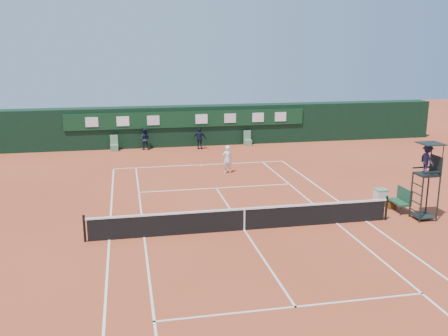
# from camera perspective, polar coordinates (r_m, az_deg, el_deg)

# --- Properties ---
(ground) EXTENTS (90.00, 90.00, 0.00)m
(ground) POSITION_cam_1_polar(r_m,az_deg,el_deg) (20.91, 2.32, -7.11)
(ground) COLOR #B44A2A
(ground) RESTS_ON ground
(court_lines) EXTENTS (11.05, 23.85, 0.01)m
(court_lines) POSITION_cam_1_polar(r_m,az_deg,el_deg) (20.91, 2.32, -7.09)
(court_lines) COLOR white
(court_lines) RESTS_ON ground
(tennis_net) EXTENTS (12.90, 0.10, 1.10)m
(tennis_net) POSITION_cam_1_polar(r_m,az_deg,el_deg) (20.74, 2.33, -5.79)
(tennis_net) COLOR black
(tennis_net) RESTS_ON ground
(back_wall) EXTENTS (40.00, 1.65, 3.00)m
(back_wall) POSITION_cam_1_polar(r_m,az_deg,el_deg) (38.46, -4.26, 4.87)
(back_wall) COLOR black
(back_wall) RESTS_ON ground
(linesman_chair_left) EXTENTS (0.55, 0.50, 1.15)m
(linesman_chair_left) POSITION_cam_1_polar(r_m,az_deg,el_deg) (37.16, -12.43, 2.41)
(linesman_chair_left) COLOR #56845D
(linesman_chair_left) RESTS_ON ground
(linesman_chair_right) EXTENTS (0.55, 0.50, 1.15)m
(linesman_chair_right) POSITION_cam_1_polar(r_m,az_deg,el_deg) (38.26, 2.72, 3.04)
(linesman_chair_right) COLOR #5A8A62
(linesman_chair_right) RESTS_ON ground
(umpire_chair) EXTENTS (0.96, 0.95, 3.42)m
(umpire_chair) POSITION_cam_1_polar(r_m,az_deg,el_deg) (23.21, 22.22, 0.32)
(umpire_chair) COLOR black
(umpire_chair) RESTS_ON ground
(player_bench) EXTENTS (0.56, 1.20, 1.10)m
(player_bench) POSITION_cam_1_polar(r_m,az_deg,el_deg) (24.43, 19.61, -3.34)
(player_bench) COLOR #1A4327
(player_bench) RESTS_ON ground
(tennis_bag) EXTENTS (0.39, 0.81, 0.30)m
(tennis_bag) POSITION_cam_1_polar(r_m,az_deg,el_deg) (24.99, 18.28, -3.92)
(tennis_bag) COLOR black
(tennis_bag) RESTS_ON ground
(cooler) EXTENTS (0.57, 0.57, 0.65)m
(cooler) POSITION_cam_1_polar(r_m,az_deg,el_deg) (25.65, 17.48, -3.00)
(cooler) COLOR silver
(cooler) RESTS_ON ground
(tennis_ball) EXTENTS (0.06, 0.06, 0.06)m
(tennis_ball) POSITION_cam_1_polar(r_m,az_deg,el_deg) (27.17, 0.93, -2.06)
(tennis_ball) COLOR #C1D331
(tennis_ball) RESTS_ON ground
(player) EXTENTS (0.68, 0.50, 1.69)m
(player) POSITION_cam_1_polar(r_m,az_deg,el_deg) (29.85, 0.37, 1.00)
(player) COLOR white
(player) RESTS_ON ground
(ball_kid_left) EXTENTS (0.86, 0.73, 1.57)m
(ball_kid_left) POSITION_cam_1_polar(r_m,az_deg,el_deg) (37.14, -9.05, 3.29)
(ball_kid_left) COLOR black
(ball_kid_left) RESTS_ON ground
(ball_kid_right) EXTENTS (1.01, 0.66, 1.60)m
(ball_kid_right) POSITION_cam_1_polar(r_m,az_deg,el_deg) (36.90, -2.79, 3.40)
(ball_kid_right) COLOR black
(ball_kid_right) RESTS_ON ground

